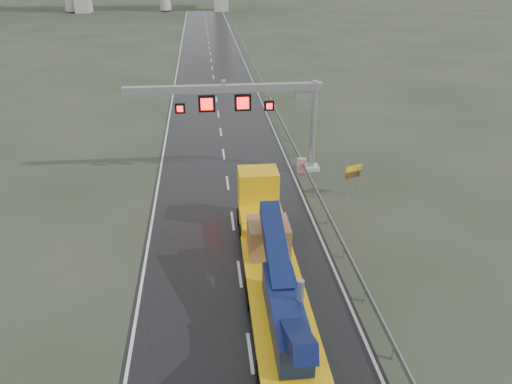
{
  "coord_description": "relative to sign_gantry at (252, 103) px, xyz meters",
  "views": [
    {
      "loc": [
        -1.52,
        -18.58,
        15.89
      ],
      "look_at": [
        1.29,
        7.61,
        3.2
      ],
      "focal_mm": 35.0,
      "sensor_mm": 36.0,
      "label": 1
    }
  ],
  "objects": [
    {
      "name": "sign_gantry",
      "position": [
        0.0,
        0.0,
        0.0
      ],
      "size": [
        14.9,
        1.2,
        7.42
      ],
      "color": "#A5A5A1",
      "rests_on": "ground"
    },
    {
      "name": "heavy_haul_truck",
      "position": [
        -0.52,
        -14.98,
        -3.9
      ],
      "size": [
        2.96,
        18.89,
        4.43
      ],
      "rotation": [
        0.0,
        0.0,
        -0.01
      ],
      "color": "#FFAD0E",
      "rests_on": "ground"
    },
    {
      "name": "striped_barrier",
      "position": [
        3.9,
        -0.55,
        -5.02
      ],
      "size": [
        0.72,
        0.41,
        1.19
      ],
      "primitive_type": "cube",
      "rotation": [
        0.0,
        0.0,
        -0.05
      ],
      "color": "red",
      "rests_on": "ground"
    },
    {
      "name": "guardrail",
      "position": [
        4.0,
        12.01,
        -4.91
      ],
      "size": [
        0.2,
        140.0,
        1.4
      ],
      "primitive_type": null,
      "color": "gray",
      "rests_on": "ground"
    },
    {
      "name": "exit_sign_pair",
      "position": [
        6.72,
        -5.09,
        -3.94
      ],
      "size": [
        1.31,
        0.58,
        2.39
      ],
      "rotation": [
        0.0,
        0.0,
        0.39
      ],
      "color": "#9EA0A7",
      "rests_on": "ground"
    },
    {
      "name": "road",
      "position": [
        -2.1,
        22.01,
        -5.6
      ],
      "size": [
        11.0,
        200.0,
        0.02
      ],
      "primitive_type": "cube",
      "color": "black",
      "rests_on": "ground"
    },
    {
      "name": "ground",
      "position": [
        -2.1,
        -17.99,
        -5.61
      ],
      "size": [
        400.0,
        400.0,
        0.0
      ],
      "primitive_type": "plane",
      "color": "#2E3626",
      "rests_on": "ground"
    }
  ]
}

